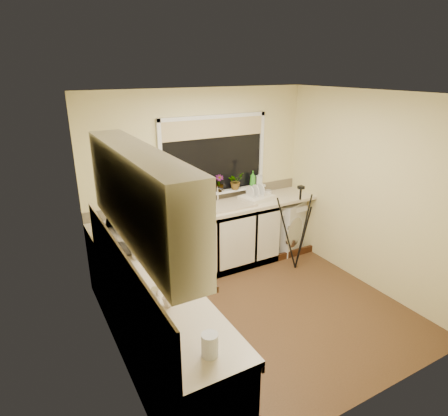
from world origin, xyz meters
TOP-DOWN VIEW (x-y plane):
  - floor at (0.00, 0.00)m, footprint 3.20×3.20m
  - ceiling at (0.00, 0.00)m, footprint 3.20×3.20m
  - wall_back at (0.00, 1.50)m, footprint 3.20×0.00m
  - wall_front at (0.00, -1.50)m, footprint 3.20×0.00m
  - wall_left at (-1.60, 0.00)m, footprint 0.00×3.00m
  - wall_right at (1.60, 0.00)m, footprint 0.00×3.00m
  - base_cabinet_back at (-0.33, 1.20)m, footprint 2.55×0.60m
  - base_cabinet_left at (-1.30, -0.30)m, footprint 0.54×2.40m
  - worktop_back at (0.00, 1.20)m, footprint 3.20×0.60m
  - worktop_left at (-1.30, -0.30)m, footprint 0.60×2.40m
  - upper_cabinet at (-1.44, -0.45)m, footprint 0.28×1.90m
  - splashback_left at (-1.59, -0.30)m, footprint 0.02×2.40m
  - splashback_back at (0.00, 1.49)m, footprint 3.20×0.02m
  - window_glass at (0.20, 1.49)m, footprint 1.50×0.02m
  - window_blind at (0.20, 1.46)m, footprint 1.50×0.02m
  - windowsill at (0.20, 1.43)m, footprint 1.60×0.14m
  - sink at (0.20, 1.20)m, footprint 0.82×0.46m
  - faucet at (0.20, 1.38)m, footprint 0.03×0.03m
  - washing_machine at (1.26, 1.25)m, footprint 0.72×0.71m
  - laptop at (-0.67, 1.20)m, footprint 0.42×0.38m
  - kettle at (-1.26, 0.32)m, footprint 0.16×0.16m
  - dish_rack at (0.74, 1.21)m, footprint 0.51×0.42m
  - tripod at (1.05, 0.63)m, footprint 0.76×0.76m
  - glass_jug at (-1.29, -1.27)m, footprint 0.11×0.11m
  - steel_jar at (-1.38, -0.48)m, footprint 0.08×0.08m
  - microwave at (-1.28, 0.66)m, footprint 0.54×0.67m
  - plant_b at (-0.11, 1.42)m, footprint 0.16×0.14m
  - plant_c at (0.24, 1.41)m, footprint 0.17×0.17m
  - plant_d at (0.50, 1.40)m, footprint 0.26×0.24m
  - soap_bottle_green at (0.79, 1.40)m, footprint 0.11×0.12m
  - soap_bottle_clear at (0.92, 1.43)m, footprint 0.11×0.12m
  - cup_back at (0.98, 1.26)m, footprint 0.13×0.13m
  - cup_left at (-1.33, -0.62)m, footprint 0.12×0.12m

SIDE VIEW (x-z plane):
  - floor at x=0.00m, z-range 0.00..0.00m
  - washing_machine at x=1.26m, z-range 0.00..0.79m
  - base_cabinet_back at x=-0.33m, z-range 0.00..0.86m
  - base_cabinet_left at x=-1.30m, z-range 0.00..0.86m
  - tripod at x=1.05m, z-range 0.00..1.22m
  - worktop_back at x=0.00m, z-range 0.86..0.90m
  - worktop_left at x=-1.30m, z-range 0.86..0.90m
  - sink at x=0.20m, z-range 0.90..0.93m
  - dish_rack at x=0.74m, z-range 0.90..0.97m
  - cup_left at x=-1.33m, z-range 0.90..0.98m
  - cup_back at x=0.98m, z-range 0.90..0.99m
  - steel_jar at x=-1.38m, z-range 0.90..1.00m
  - splashback_back at x=0.00m, z-range 0.90..1.04m
  - laptop at x=-0.67m, z-range 0.84..1.11m
  - glass_jug at x=-1.29m, z-range 0.90..1.07m
  - kettle at x=-1.26m, z-range 0.90..1.12m
  - faucet at x=0.20m, z-range 0.90..1.14m
  - windowsill at x=0.20m, z-range 1.02..1.05m
  - microwave at x=-1.28m, z-range 0.90..1.22m
  - splashback_left at x=-1.59m, z-range 0.90..1.35m
  - soap_bottle_clear at x=0.92m, z-range 1.05..1.24m
  - soap_bottle_green at x=0.79m, z-range 1.05..1.28m
  - plant_c at x=0.24m, z-range 1.05..1.29m
  - plant_d at x=0.50m, z-range 1.05..1.29m
  - plant_b at x=-0.11m, z-range 1.05..1.30m
  - wall_back at x=0.00m, z-range -0.38..2.83m
  - wall_front at x=0.00m, z-range -0.38..2.83m
  - wall_left at x=-1.60m, z-range -0.27..2.73m
  - wall_right at x=1.60m, z-range -0.27..2.73m
  - window_glass at x=0.20m, z-range 1.05..2.05m
  - upper_cabinet at x=-1.44m, z-range 1.45..2.15m
  - window_blind at x=0.20m, z-range 1.80..2.05m
  - ceiling at x=0.00m, z-range 2.45..2.45m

